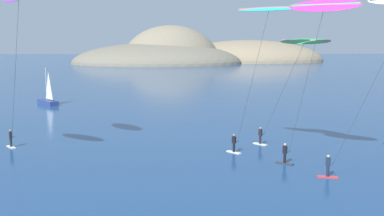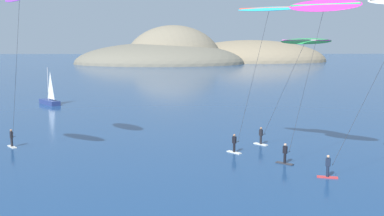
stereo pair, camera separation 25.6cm
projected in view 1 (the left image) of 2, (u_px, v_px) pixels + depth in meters
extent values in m
ellipsoid|color=#7A705B|center=(171.00, 63.00, 196.58)|extent=(40.08, 31.23, 30.79)
ellipsoid|color=#6B6656|center=(157.00, 64.00, 193.73)|extent=(68.54, 49.14, 16.74)
ellipsoid|color=#84755B|center=(248.00, 61.00, 211.56)|extent=(66.03, 42.37, 18.69)
cube|color=navy|center=(48.00, 102.00, 74.12)|extent=(4.09, 4.62, 0.70)
cone|color=navy|center=(41.00, 101.00, 75.93)|extent=(1.87, 2.10, 0.67)
cylinder|color=#B2B2B7|center=(46.00, 84.00, 73.94)|extent=(0.12, 0.12, 5.00)
pyramid|color=white|center=(49.00, 85.00, 73.28)|extent=(1.19, 1.45, 4.25)
cylinder|color=#A5A5AD|center=(49.00, 99.00, 73.58)|extent=(1.19, 1.45, 0.08)
cube|color=silver|center=(234.00, 152.00, 43.06)|extent=(1.29, 1.39, 0.08)
cylinder|color=black|center=(234.00, 147.00, 43.00)|extent=(0.22, 0.22, 0.80)
cube|color=black|center=(234.00, 140.00, 42.90)|extent=(0.39, 0.36, 0.60)
sphere|color=#9E7051|center=(234.00, 135.00, 42.84)|extent=(0.22, 0.22, 0.22)
cylinder|color=black|center=(237.00, 142.00, 42.73)|extent=(0.34, 0.48, 0.04)
ellipsoid|color=#23B2C6|center=(269.00, 9.00, 39.62)|extent=(5.43, 4.19, 0.55)
cylinder|color=#DB4C38|center=(269.00, 8.00, 39.61)|extent=(4.63, 3.20, 0.16)
cylinder|color=#333338|center=(253.00, 78.00, 41.18)|extent=(2.30, 1.56, 11.41)
cube|color=#2D2D33|center=(285.00, 163.00, 39.29)|extent=(1.39, 1.29, 0.08)
cylinder|color=black|center=(285.00, 158.00, 39.22)|extent=(0.22, 0.22, 0.80)
cube|color=black|center=(285.00, 150.00, 39.12)|extent=(0.39, 0.36, 0.60)
sphere|color=tan|center=(285.00, 145.00, 39.06)|extent=(0.22, 0.22, 0.22)
cylinder|color=black|center=(289.00, 152.00, 38.95)|extent=(0.34, 0.48, 0.04)
ellipsoid|color=#D62D9E|center=(324.00, 6.00, 35.99)|extent=(5.38, 4.29, 1.13)
cylinder|color=#28D160|center=(324.00, 5.00, 35.98)|extent=(4.45, 3.11, 0.16)
cylinder|color=#333338|center=(306.00, 82.00, 37.48)|extent=(2.05, 1.41, 11.44)
cube|color=silver|center=(260.00, 144.00, 46.38)|extent=(1.29, 1.39, 0.08)
cylinder|color=black|center=(260.00, 140.00, 46.32)|extent=(0.22, 0.22, 0.80)
cube|color=black|center=(260.00, 132.00, 46.22)|extent=(0.37, 0.39, 0.60)
sphere|color=#9E7051|center=(260.00, 128.00, 46.16)|extent=(0.22, 0.22, 0.22)
cylinder|color=black|center=(263.00, 134.00, 45.98)|extent=(0.45, 0.38, 0.04)
ellipsoid|color=green|center=(305.00, 41.00, 41.44)|extent=(4.35, 4.84, 0.65)
cylinder|color=#D660B7|center=(305.00, 41.00, 41.43)|extent=(3.29, 3.90, 0.16)
cylinder|color=#333338|center=(283.00, 91.00, 43.72)|extent=(2.85, 3.41, 8.76)
cube|color=red|center=(327.00, 177.00, 35.43)|extent=(1.55, 0.78, 0.08)
cylinder|color=#192338|center=(328.00, 171.00, 35.36)|extent=(0.22, 0.22, 0.80)
cube|color=#192338|center=(328.00, 162.00, 35.26)|extent=(0.39, 0.32, 0.60)
sphere|color=tan|center=(328.00, 156.00, 35.20)|extent=(0.22, 0.22, 0.22)
cylinder|color=black|center=(333.00, 164.00, 35.15)|extent=(0.26, 0.52, 0.04)
cylinder|color=#333338|center=(371.00, 87.00, 33.43)|extent=(4.32, 1.95, 11.53)
cube|color=silver|center=(11.00, 147.00, 45.16)|extent=(1.23, 1.43, 0.08)
cylinder|color=black|center=(11.00, 142.00, 45.10)|extent=(0.22, 0.22, 0.80)
cube|color=black|center=(10.00, 135.00, 45.00)|extent=(0.37, 0.39, 0.60)
sphere|color=#9E7051|center=(10.00, 131.00, 44.94)|extent=(0.22, 0.22, 0.22)
cylinder|color=black|center=(12.00, 137.00, 44.76)|extent=(0.45, 0.38, 0.04)
cylinder|color=#333338|center=(15.00, 71.00, 42.65)|extent=(2.13, 2.53, 12.48)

